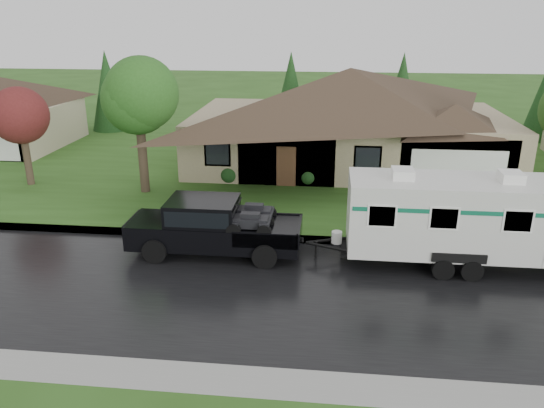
{
  "coord_description": "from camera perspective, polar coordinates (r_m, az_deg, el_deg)",
  "views": [
    {
      "loc": [
        0.9,
        -17.4,
        8.6
      ],
      "look_at": [
        -1.21,
        2.0,
        1.62
      ],
      "focal_mm": 35.0,
      "sensor_mm": 36.0,
      "label": 1
    }
  ],
  "objects": [
    {
      "name": "ground",
      "position": [
        19.43,
        2.94,
        -6.62
      ],
      "size": [
        140.0,
        140.0,
        0.0
      ],
      "primitive_type": "plane",
      "color": "#2A4E18",
      "rests_on": "ground"
    },
    {
      "name": "road",
      "position": [
        17.66,
        2.54,
        -9.47
      ],
      "size": [
        140.0,
        8.0,
        0.01
      ],
      "primitive_type": "cube",
      "color": "black",
      "rests_on": "ground"
    },
    {
      "name": "curb",
      "position": [
        21.44,
        3.3,
        -3.79
      ],
      "size": [
        140.0,
        0.5,
        0.15
      ],
      "primitive_type": "cube",
      "color": "gray",
      "rests_on": "ground"
    },
    {
      "name": "lawn",
      "position": [
        33.51,
        4.49,
        4.88
      ],
      "size": [
        140.0,
        26.0,
        0.15
      ],
      "primitive_type": "cube",
      "color": "#2A4E18",
      "rests_on": "ground"
    },
    {
      "name": "house_main",
      "position": [
        31.66,
        8.8,
        10.35
      ],
      "size": [
        19.44,
        10.8,
        6.9
      ],
      "color": "gray",
      "rests_on": "lawn"
    },
    {
      "name": "tree_left_green",
      "position": [
        26.61,
        -14.27,
        11.38
      ],
      "size": [
        4.25,
        4.25,
        7.03
      ],
      "color": "#382B1E",
      "rests_on": "lawn"
    },
    {
      "name": "tree_red",
      "position": [
        30.07,
        -25.43,
        8.47
      ],
      "size": [
        3.12,
        3.12,
        5.16
      ],
      "color": "#382B1E",
      "rests_on": "lawn"
    },
    {
      "name": "shrub_row",
      "position": [
        27.88,
        8.23,
        2.9
      ],
      "size": [
        13.6,
        1.0,
        1.0
      ],
      "color": "#143814",
      "rests_on": "lawn"
    },
    {
      "name": "pickup_truck",
      "position": [
        20.08,
        -6.53,
        -2.24
      ],
      "size": [
        6.41,
        2.44,
        2.14
      ],
      "color": "black",
      "rests_on": "ground"
    },
    {
      "name": "travel_trailer",
      "position": [
        19.88,
        19.04,
        -1.19
      ],
      "size": [
        7.91,
        2.78,
        3.55
      ],
      "color": "silver",
      "rests_on": "ground"
    }
  ]
}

